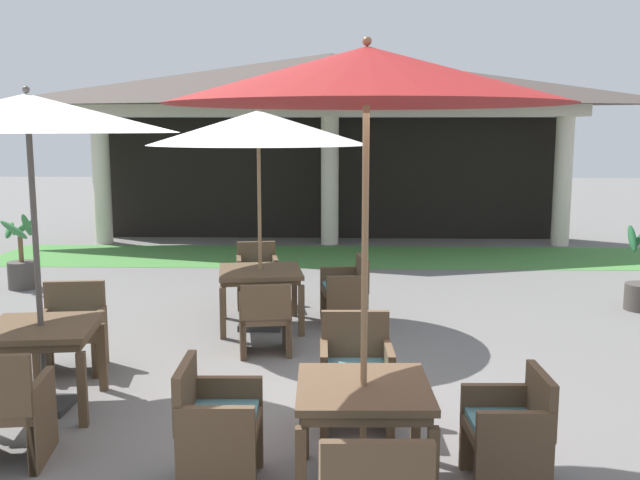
% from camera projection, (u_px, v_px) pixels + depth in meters
% --- Properties ---
extents(ground_plane, '(60.00, 60.00, 0.00)m').
position_uv_depth(ground_plane, '(308.00, 427.00, 5.80)').
color(ground_plane, slate).
extents(background_pavilion, '(10.79, 3.18, 3.91)m').
position_uv_depth(background_pavilion, '(330.00, 94.00, 14.60)').
color(background_pavilion, beige).
rests_on(background_pavilion, ground).
extents(lawn_strip, '(12.59, 2.37, 0.01)m').
position_uv_depth(lawn_strip, '(328.00, 256.00, 13.50)').
color(lawn_strip, '#47843D').
rests_on(lawn_strip, ground).
extents(patio_table_near_foreground, '(1.01, 1.01, 0.75)m').
position_uv_depth(patio_table_near_foreground, '(42.00, 337.00, 6.07)').
color(patio_table_near_foreground, brown).
rests_on(patio_table_near_foreground, ground).
extents(patio_umbrella_near_foreground, '(2.43, 2.43, 2.74)m').
position_uv_depth(patio_umbrella_near_foreground, '(28.00, 115.00, 5.78)').
color(patio_umbrella_near_foreground, '#2D2D2D').
rests_on(patio_umbrella_near_foreground, ground).
extents(patio_chair_near_foreground_north, '(0.68, 0.61, 0.87)m').
position_uv_depth(patio_chair_near_foreground_north, '(72.00, 332.00, 7.11)').
color(patio_chair_near_foreground_north, brown).
rests_on(patio_chair_near_foreground_north, ground).
extents(patio_chair_near_foreground_south, '(0.64, 0.64, 0.88)m').
position_uv_depth(patio_chair_near_foreground_south, '(4.00, 411.00, 5.11)').
color(patio_chair_near_foreground_south, brown).
rests_on(patio_chair_near_foreground_south, ground).
extents(patio_table_mid_left, '(0.91, 0.91, 0.72)m').
position_uv_depth(patio_table_mid_left, '(363.00, 399.00, 4.75)').
color(patio_table_mid_left, brown).
rests_on(patio_table_mid_left, ground).
extents(patio_umbrella_mid_left, '(2.54, 2.54, 2.97)m').
position_uv_depth(patio_umbrella_mid_left, '(367.00, 80.00, 4.43)').
color(patio_umbrella_mid_left, '#2D2D2D').
rests_on(patio_umbrella_mid_left, ground).
extents(patio_chair_mid_left_east, '(0.53, 0.57, 0.80)m').
position_uv_depth(patio_chair_mid_left_east, '(510.00, 432.00, 4.79)').
color(patio_chair_mid_left_east, brown).
rests_on(patio_chair_mid_left_east, ground).
extents(patio_chair_mid_left_west, '(0.54, 0.62, 0.86)m').
position_uv_depth(patio_chair_mid_left_west, '(216.00, 427.00, 4.78)').
color(patio_chair_mid_left_west, brown).
rests_on(patio_chair_mid_left_west, ground).
extents(patio_chair_mid_left_north, '(0.60, 0.55, 0.91)m').
position_uv_depth(patio_chair_mid_left_north, '(356.00, 375.00, 5.76)').
color(patio_chair_mid_left_north, brown).
rests_on(patio_chair_mid_left_north, ground).
extents(patio_table_mid_right, '(1.12, 1.12, 0.71)m').
position_uv_depth(patio_table_mid_right, '(260.00, 277.00, 8.63)').
color(patio_table_mid_right, brown).
rests_on(patio_table_mid_right, ground).
extents(patio_umbrella_mid_right, '(2.62, 2.62, 2.67)m').
position_uv_depth(patio_umbrella_mid_right, '(258.00, 129.00, 8.36)').
color(patio_umbrella_mid_right, '#2D2D2D').
rests_on(patio_umbrella_mid_right, ground).
extents(patio_chair_mid_right_east, '(0.61, 0.70, 0.84)m').
position_uv_depth(patio_chair_mid_right_east, '(346.00, 291.00, 8.80)').
color(patio_chair_mid_right_east, brown).
rests_on(patio_chair_mid_right_east, ground).
extents(patio_chair_mid_right_south, '(0.62, 0.62, 0.80)m').
position_uv_depth(patio_chair_mid_right_south, '(265.00, 319.00, 7.63)').
color(patio_chair_mid_right_south, brown).
rests_on(patio_chair_mid_right_south, ground).
extents(patio_chair_mid_right_north, '(0.62, 0.60, 0.86)m').
position_uv_depth(patio_chair_mid_right_north, '(257.00, 276.00, 9.71)').
color(patio_chair_mid_right_north, brown).
rests_on(patio_chair_mid_right_north, ground).
extents(potted_palm_left_edge, '(0.44, 0.48, 1.18)m').
position_uv_depth(potted_palm_left_edge, '(22.00, 266.00, 10.77)').
color(potted_palm_left_edge, '#47423D').
rests_on(potted_palm_left_edge, ground).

